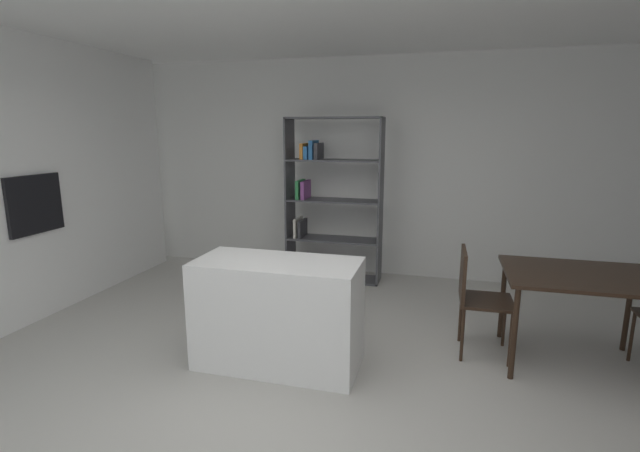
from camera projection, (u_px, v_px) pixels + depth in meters
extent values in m
plane|color=beige|center=(293.00, 394.00, 3.36)|extent=(10.03, 10.03, 0.00)
cube|color=silver|center=(367.00, 168.00, 6.01)|extent=(7.29, 0.06, 2.82)
cube|color=black|center=(35.00, 204.00, 4.51)|extent=(0.04, 0.62, 0.58)
cylinder|color=#B7BABC|center=(29.00, 180.00, 4.47)|extent=(0.02, 0.49, 0.02)
cube|color=white|center=(278.00, 313.00, 3.71)|extent=(1.32, 0.62, 0.88)
cube|color=#4C4C51|center=(290.00, 199.00, 5.93)|extent=(0.02, 0.38, 2.06)
cube|color=#4C4C51|center=(381.00, 202.00, 5.63)|extent=(0.02, 0.38, 2.06)
cube|color=#4C4C51|center=(335.00, 118.00, 5.58)|extent=(1.20, 0.38, 0.02)
cube|color=#4C4C51|center=(334.00, 277.00, 5.99)|extent=(1.20, 0.38, 0.02)
cube|color=#4C4C51|center=(334.00, 239.00, 5.89)|extent=(1.16, 0.38, 0.02)
cube|color=#4C4C51|center=(334.00, 200.00, 5.78)|extent=(1.16, 0.38, 0.02)
cube|color=#4C4C51|center=(334.00, 160.00, 5.68)|extent=(1.16, 0.38, 0.02)
cube|color=silver|center=(296.00, 264.00, 6.10)|extent=(0.06, 0.32, 0.24)
cube|color=#38383D|center=(300.00, 265.00, 6.08)|extent=(0.04, 0.32, 0.24)
cube|color=#8E4793|center=(304.00, 265.00, 6.06)|extent=(0.04, 0.32, 0.26)
cube|color=silver|center=(298.00, 227.00, 5.98)|extent=(0.03, 0.32, 0.25)
cube|color=#38383D|center=(303.00, 228.00, 5.97)|extent=(0.04, 0.32, 0.22)
cube|color=#338E4C|center=(300.00, 189.00, 5.87)|extent=(0.04, 0.32, 0.24)
cube|color=#8E4793|center=(306.00, 190.00, 5.85)|extent=(0.05, 0.32, 0.23)
cube|color=orange|center=(305.00, 151.00, 5.76)|extent=(0.04, 0.32, 0.20)
cube|color=#2D6BAD|center=(309.00, 153.00, 5.75)|extent=(0.05, 0.32, 0.16)
cube|color=#2D6BAD|center=(314.00, 150.00, 5.72)|extent=(0.05, 0.32, 0.23)
cube|color=#38383D|center=(319.00, 151.00, 5.71)|extent=(0.05, 0.32, 0.20)
cube|color=black|center=(580.00, 275.00, 3.65)|extent=(1.14, 0.88, 0.03)
cylinder|color=black|center=(514.00, 334.00, 3.49)|extent=(0.04, 0.04, 0.75)
cylinder|color=black|center=(503.00, 299.00, 4.22)|extent=(0.04, 0.04, 0.75)
cylinder|color=black|center=(628.00, 310.00, 3.96)|extent=(0.04, 0.04, 0.75)
cube|color=black|center=(486.00, 301.00, 3.88)|extent=(0.44, 0.45, 0.03)
cube|color=black|center=(463.00, 274.00, 3.88)|extent=(0.04, 0.44, 0.42)
cylinder|color=black|center=(511.00, 340.00, 3.70)|extent=(0.03, 0.03, 0.47)
cylinder|color=black|center=(504.00, 321.00, 4.07)|extent=(0.03, 0.03, 0.47)
cylinder|color=black|center=(462.00, 335.00, 3.79)|extent=(0.03, 0.03, 0.47)
cylinder|color=black|center=(460.00, 317.00, 4.16)|extent=(0.03, 0.03, 0.47)
cylinder|color=black|center=(632.00, 336.00, 3.80)|extent=(0.03, 0.03, 0.44)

